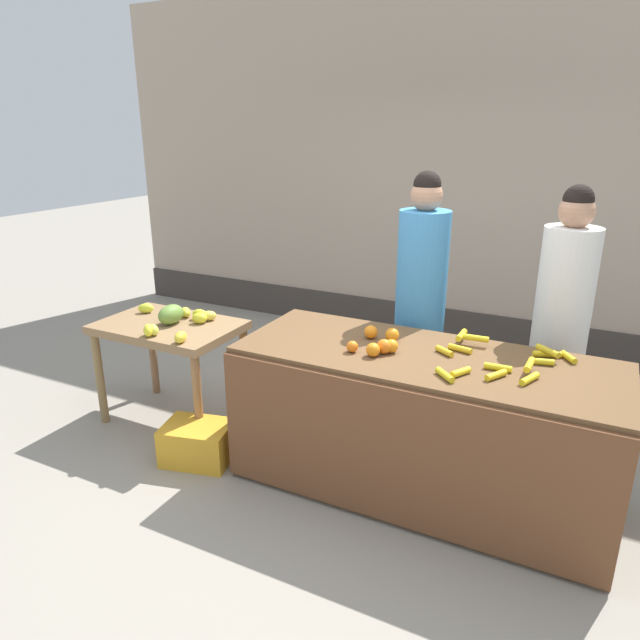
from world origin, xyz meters
name	(u,v)px	position (x,y,z in m)	size (l,w,h in m)	color
ground_plane	(356,468)	(0.00, 0.00, 0.00)	(24.00, 24.00, 0.00)	gray
market_wall_back	(469,175)	(0.00, 2.63, 1.68)	(7.92, 0.23, 3.42)	tan
fruit_stall_counter	(420,424)	(0.41, -0.01, 0.44)	(2.18, 0.86, 0.88)	brown
side_table_wooden	(170,337)	(-1.49, 0.00, 0.66)	(1.00, 0.66, 0.77)	olive
banana_bunch_pile	(501,358)	(0.82, 0.07, 0.91)	(0.76, 0.69, 0.07)	yellow
orange_pile	(379,342)	(0.14, -0.02, 0.92)	(0.28, 0.36, 0.09)	orange
mango_papaya_pile	(175,317)	(-1.42, 0.00, 0.82)	(0.76, 0.58, 0.14)	yellow
vendor_woman_blue_shirt	(420,308)	(0.17, 0.67, 0.94)	(0.34, 0.34, 1.85)	#33333D
vendor_woman_white_shirt	(560,328)	(1.06, 0.76, 0.91)	(0.34, 0.34, 1.80)	#33333D
produce_crate	(198,443)	(-0.98, -0.38, 0.13)	(0.44, 0.32, 0.26)	gold
produce_sack	(310,367)	(-0.74, 0.77, 0.28)	(0.36, 0.30, 0.55)	maroon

